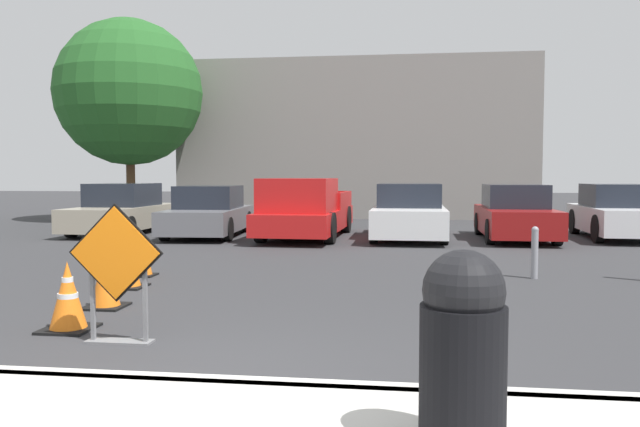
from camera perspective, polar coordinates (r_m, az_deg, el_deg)
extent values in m
plane|color=#333335|center=(14.71, 1.52, -3.10)|extent=(96.00, 96.00, 0.00)
cube|color=beige|center=(5.04, -10.62, -15.33)|extent=(24.67, 0.20, 0.14)
cube|color=black|center=(6.55, -18.16, -3.43)|extent=(0.99, 0.02, 0.99)
cube|color=orange|center=(6.54, -18.22, -3.44)|extent=(0.93, 0.02, 0.93)
cube|color=slate|center=(6.76, -17.85, -11.06)|extent=(0.68, 0.20, 0.02)
cube|color=slate|center=(6.79, -20.07, -7.17)|extent=(0.04, 0.04, 0.92)
cube|color=slate|center=(6.55, -15.69, -7.46)|extent=(0.04, 0.04, 0.92)
cube|color=black|center=(7.46, -22.00, -9.74)|extent=(0.53, 0.53, 0.03)
cone|color=orange|center=(7.38, -22.07, -6.88)|extent=(0.39, 0.39, 0.73)
cylinder|color=white|center=(7.36, -22.09, -5.65)|extent=(0.12, 0.12, 0.07)
cylinder|color=white|center=(7.39, -22.06, -6.99)|extent=(0.22, 0.22, 0.07)
cube|color=black|center=(8.53, -19.00, -8.03)|extent=(0.50, 0.50, 0.03)
cone|color=orange|center=(8.46, -19.05, -5.50)|extent=(0.37, 0.37, 0.73)
cylinder|color=white|center=(8.44, -19.07, -4.42)|extent=(0.11, 0.11, 0.07)
cylinder|color=white|center=(8.46, -19.05, -5.60)|extent=(0.20, 0.20, 0.07)
cube|color=black|center=(9.91, -17.17, -6.39)|extent=(0.53, 0.53, 0.03)
cone|color=orange|center=(9.85, -17.21, -4.11)|extent=(0.39, 0.39, 0.77)
cylinder|color=white|center=(9.83, -17.23, -3.13)|extent=(0.12, 0.12, 0.07)
cylinder|color=white|center=(9.85, -17.21, -4.20)|extent=(0.22, 0.22, 0.07)
cube|color=black|center=(10.94, -15.84, -5.44)|extent=(0.40, 0.40, 0.03)
cone|color=orange|center=(10.89, -15.88, -3.47)|extent=(0.29, 0.29, 0.73)
cylinder|color=white|center=(10.87, -15.89, -2.64)|extent=(0.09, 0.09, 0.07)
cylinder|color=white|center=(10.89, -15.88, -3.55)|extent=(0.17, 0.17, 0.07)
cube|color=#A39984|center=(19.07, -17.65, -0.29)|extent=(1.78, 4.41, 0.63)
cube|color=#1E232D|center=(19.14, -17.54, 1.66)|extent=(1.56, 2.03, 0.66)
cylinder|color=black|center=(17.50, -17.10, -1.20)|extent=(0.20, 0.60, 0.60)
cylinder|color=black|center=(18.24, -21.78, -1.11)|extent=(0.20, 0.60, 0.60)
cylinder|color=black|center=(20.01, -13.86, -0.57)|extent=(0.20, 0.60, 0.60)
cylinder|color=black|center=(20.66, -18.09, -0.52)|extent=(0.20, 0.60, 0.60)
cube|color=slate|center=(17.60, -10.16, -0.51)|extent=(2.04, 4.30, 0.61)
cube|color=#1E232D|center=(17.67, -10.10, 1.51)|extent=(1.69, 2.02, 0.62)
cylinder|color=black|center=(16.16, -8.45, -1.42)|extent=(0.24, 0.63, 0.62)
cylinder|color=black|center=(16.59, -14.01, -1.36)|extent=(0.24, 0.63, 0.62)
cylinder|color=black|center=(18.70, -6.74, -0.74)|extent=(0.24, 0.63, 0.62)
cylinder|color=black|center=(19.08, -11.60, -0.71)|extent=(0.24, 0.63, 0.62)
cube|color=red|center=(17.03, -1.20, -0.54)|extent=(2.11, 5.29, 0.55)
cube|color=red|center=(15.85, -2.00, 1.69)|extent=(1.83, 2.15, 0.85)
cube|color=red|center=(19.21, 0.06, 1.42)|extent=(1.81, 0.17, 0.45)
cube|color=red|center=(17.89, 2.27, 1.26)|extent=(0.20, 2.51, 0.45)
cube|color=red|center=(18.21, -3.37, 1.30)|extent=(0.20, 2.51, 0.45)
cylinder|color=black|center=(15.36, 0.92, -1.35)|extent=(0.27, 0.79, 0.78)
cylinder|color=black|center=(15.72, -5.41, -1.25)|extent=(0.27, 0.79, 0.78)
cylinder|color=black|center=(18.45, 2.39, -0.54)|extent=(0.27, 0.79, 0.78)
cylinder|color=black|center=(18.75, -2.93, -0.47)|extent=(0.27, 0.79, 0.78)
cube|color=white|center=(16.84, 8.14, -0.54)|extent=(1.93, 4.47, 0.68)
cube|color=#1E232D|center=(16.92, 8.16, 1.68)|extent=(1.67, 2.07, 0.62)
cylinder|color=black|center=(15.50, 11.28, -1.66)|extent=(0.21, 0.63, 0.63)
cylinder|color=black|center=(15.51, 4.95, -1.60)|extent=(0.21, 0.63, 0.63)
cylinder|color=black|center=(18.24, 10.83, -0.89)|extent=(0.21, 0.63, 0.63)
cylinder|color=black|center=(18.25, 5.45, -0.84)|extent=(0.21, 0.63, 0.63)
cube|color=maroon|center=(17.16, 17.40, -0.61)|extent=(1.77, 4.13, 0.67)
cube|color=#1E232D|center=(17.23, 17.38, 1.53)|extent=(1.53, 1.91, 0.61)
cylinder|color=black|center=(16.08, 20.86, -1.64)|extent=(0.21, 0.63, 0.63)
cylinder|color=black|center=(15.81, 15.31, -1.62)|extent=(0.21, 0.63, 0.63)
cylinder|color=black|center=(18.56, 19.15, -0.94)|extent=(0.21, 0.63, 0.63)
cylinder|color=black|center=(18.33, 14.34, -0.91)|extent=(0.21, 0.63, 0.63)
cube|color=silver|center=(18.45, 25.53, -0.46)|extent=(1.92, 4.22, 0.66)
cube|color=#1E232D|center=(18.52, 25.50, 1.51)|extent=(1.61, 1.97, 0.61)
cylinder|color=black|center=(17.02, 24.09, -1.29)|extent=(0.23, 0.72, 0.71)
cylinder|color=black|center=(19.92, 26.74, -0.71)|extent=(0.23, 0.72, 0.71)
cylinder|color=black|center=(19.52, 22.25, -0.67)|extent=(0.23, 0.72, 0.71)
cylinder|color=black|center=(3.77, 12.90, -14.28)|extent=(0.49, 0.49, 0.81)
sphere|color=black|center=(3.65, 13.00, -6.88)|extent=(0.47, 0.47, 0.47)
cylinder|color=gray|center=(10.80, 19.03, -3.55)|extent=(0.11, 0.11, 0.80)
sphere|color=gray|center=(10.76, 19.07, -1.43)|extent=(0.12, 0.12, 0.12)
cube|color=gray|center=(26.62, 3.40, 6.61)|extent=(14.13, 5.00, 6.26)
cylinder|color=#513823|center=(24.20, -16.91, 2.59)|extent=(0.32, 0.32, 2.73)
sphere|color=#235B23|center=(24.39, -17.05, 10.52)|extent=(5.34, 5.34, 5.34)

